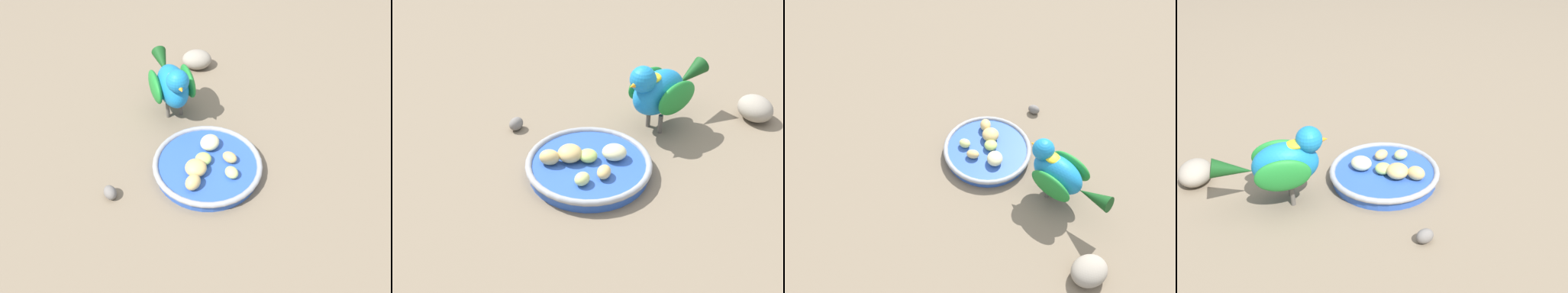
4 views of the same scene
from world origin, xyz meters
The scene contains 11 objects.
ground_plane centered at (0.00, 0.00, 0.00)m, with size 4.00×4.00×0.00m, color #756651.
feeding_bowl centered at (0.00, -0.01, 0.01)m, with size 0.20×0.20×0.03m.
apple_piece_0 centered at (0.04, 0.00, 0.03)m, with size 0.04×0.03×0.02m, color beige.
apple_piece_1 centered at (-0.06, 0.00, 0.03)m, with size 0.03×0.03×0.02m, color tan.
apple_piece_2 centered at (0.00, 0.00, 0.03)m, with size 0.03×0.03×0.02m, color #B2CC66.
apple_piece_3 centered at (-0.03, 0.01, 0.03)m, with size 0.04×0.04×0.03m, color tan.
apple_piece_4 centered at (-0.02, -0.06, 0.03)m, with size 0.03×0.02×0.02m, color #C6D17A.
apple_piece_5 centered at (0.02, -0.05, 0.03)m, with size 0.03×0.02×0.02m, color tan.
parrot centered at (0.14, 0.11, 0.08)m, with size 0.17×0.14×0.14m.
rock_large centered at (0.32, 0.11, 0.02)m, with size 0.07×0.06×0.04m, color gray.
pebble_0 centered at (-0.11, 0.14, 0.01)m, with size 0.03×0.02×0.02m, color slate.
Camera 4 is at (-0.22, 0.69, 0.49)m, focal length 43.05 mm.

